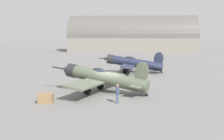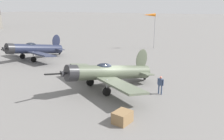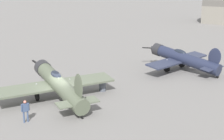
{
  "view_description": "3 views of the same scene",
  "coord_description": "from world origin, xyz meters",
  "px_view_note": "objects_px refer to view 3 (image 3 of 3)",
  "views": [
    {
      "loc": [
        -31.3,
        5.46,
        6.36
      ],
      "look_at": [
        6.7,
        -1.76,
        1.6
      ],
      "focal_mm": 49.15,
      "sensor_mm": 36.0,
      "label": 1
    },
    {
      "loc": [
        -8.36,
        19.86,
        7.94
      ],
      "look_at": [
        0.0,
        0.0,
        1.8
      ],
      "focal_mm": 36.92,
      "sensor_mm": 36.0,
      "label": 2
    },
    {
      "loc": [
        -23.37,
        -16.09,
        10.02
      ],
      "look_at": [
        6.7,
        -1.76,
        1.6
      ],
      "focal_mm": 54.51,
      "sensor_mm": 36.0,
      "label": 3
    }
  ],
  "objects_px": {
    "airplane_mid_apron": "(182,58)",
    "airplane_foreground": "(58,84)",
    "fuel_drum": "(102,86)",
    "ground_crew_mechanic": "(25,109)"
  },
  "relations": [
    {
      "from": "airplane_mid_apron",
      "to": "fuel_drum",
      "type": "height_order",
      "value": "airplane_mid_apron"
    },
    {
      "from": "airplane_mid_apron",
      "to": "ground_crew_mechanic",
      "type": "xyz_separation_m",
      "value": [
        -20.26,
        6.66,
        -0.52
      ]
    },
    {
      "from": "airplane_foreground",
      "to": "ground_crew_mechanic",
      "type": "distance_m",
      "value": 5.09
    },
    {
      "from": "airplane_foreground",
      "to": "ground_crew_mechanic",
      "type": "bearing_deg",
      "value": 129.69
    },
    {
      "from": "airplane_mid_apron",
      "to": "fuel_drum",
      "type": "relative_size",
      "value": 11.26
    },
    {
      "from": "airplane_mid_apron",
      "to": "ground_crew_mechanic",
      "type": "distance_m",
      "value": 21.33
    },
    {
      "from": "airplane_foreground",
      "to": "fuel_drum",
      "type": "distance_m",
      "value": 4.91
    },
    {
      "from": "airplane_mid_apron",
      "to": "airplane_foreground",
      "type": "bearing_deg",
      "value": 83.5
    },
    {
      "from": "airplane_foreground",
      "to": "fuel_drum",
      "type": "height_order",
      "value": "airplane_foreground"
    },
    {
      "from": "airplane_foreground",
      "to": "fuel_drum",
      "type": "xyz_separation_m",
      "value": [
        4.25,
        -2.18,
        -1.14
      ]
    }
  ]
}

